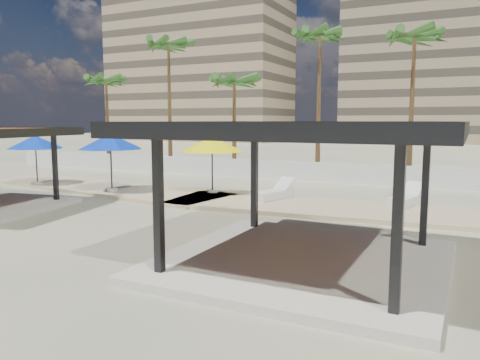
{
  "coord_description": "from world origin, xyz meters",
  "views": [
    {
      "loc": [
        6.35,
        -12.09,
        3.77
      ],
      "look_at": [
        -1.91,
        4.66,
        1.4
      ],
      "focal_mm": 35.0,
      "sensor_mm": 36.0,
      "label": 1
    }
  ],
  "objects_px": {
    "pavilion_central": "(305,181)",
    "lounger_b": "(406,199)",
    "umbrella_a": "(110,142)",
    "lounger_a": "(273,194)"
  },
  "relations": [
    {
      "from": "umbrella_a",
      "to": "lounger_a",
      "type": "relative_size",
      "value": 1.57
    },
    {
      "from": "pavilion_central",
      "to": "lounger_b",
      "type": "distance_m",
      "value": 9.83
    },
    {
      "from": "pavilion_central",
      "to": "lounger_b",
      "type": "height_order",
      "value": "pavilion_central"
    },
    {
      "from": "umbrella_a",
      "to": "lounger_b",
      "type": "bearing_deg",
      "value": 10.07
    },
    {
      "from": "pavilion_central",
      "to": "lounger_b",
      "type": "bearing_deg",
      "value": 81.92
    },
    {
      "from": "pavilion_central",
      "to": "lounger_a",
      "type": "bearing_deg",
      "value": 117.51
    },
    {
      "from": "lounger_a",
      "to": "lounger_b",
      "type": "relative_size",
      "value": 1.02
    },
    {
      "from": "umbrella_a",
      "to": "lounger_a",
      "type": "xyz_separation_m",
      "value": [
        8.45,
        1.27,
        -2.31
      ]
    },
    {
      "from": "lounger_a",
      "to": "pavilion_central",
      "type": "bearing_deg",
      "value": -137.33
    },
    {
      "from": "lounger_b",
      "to": "lounger_a",
      "type": "bearing_deg",
      "value": 115.17
    }
  ]
}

